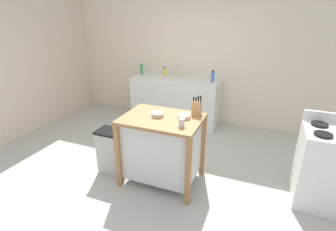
{
  "coord_description": "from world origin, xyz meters",
  "views": [
    {
      "loc": [
        1.36,
        -2.65,
        2.08
      ],
      "look_at": [
        0.23,
        0.14,
        0.85
      ],
      "focal_mm": 26.82,
      "sensor_mm": 36.0,
      "label": 1
    }
  ],
  "objects_px": {
    "bowl_stoneware_deep": "(158,114)",
    "trash_bin": "(112,151)",
    "drinking_cup": "(182,123)",
    "knife_block": "(197,108)",
    "bowl_ceramic_small": "(184,116)",
    "sink_faucet": "(178,71)",
    "stove": "(326,167)",
    "bottle_dish_soap": "(142,69)",
    "bottle_spray_cleaner": "(213,76)",
    "kitchen_island": "(162,146)",
    "bottle_hand_soap": "(164,72)"
  },
  "relations": [
    {
      "from": "bowl_stoneware_deep",
      "to": "trash_bin",
      "type": "xyz_separation_m",
      "value": [
        -0.66,
        -0.09,
        -0.61
      ]
    },
    {
      "from": "trash_bin",
      "to": "bowl_stoneware_deep",
      "type": "bearing_deg",
      "value": 7.83
    },
    {
      "from": "drinking_cup",
      "to": "knife_block",
      "type": "bearing_deg",
      "value": 82.61
    },
    {
      "from": "bowl_ceramic_small",
      "to": "sink_faucet",
      "type": "bearing_deg",
      "value": 111.98
    },
    {
      "from": "bowl_ceramic_small",
      "to": "stove",
      "type": "relative_size",
      "value": 0.15
    },
    {
      "from": "bowl_ceramic_small",
      "to": "drinking_cup",
      "type": "xyz_separation_m",
      "value": [
        0.05,
        -0.24,
        0.02
      ]
    },
    {
      "from": "bowl_ceramic_small",
      "to": "bottle_dish_soap",
      "type": "xyz_separation_m",
      "value": [
        -1.59,
        1.93,
        0.08
      ]
    },
    {
      "from": "bottle_dish_soap",
      "to": "bottle_spray_cleaner",
      "type": "bearing_deg",
      "value": -2.97
    },
    {
      "from": "kitchen_island",
      "to": "trash_bin",
      "type": "relative_size",
      "value": 1.54
    },
    {
      "from": "sink_faucet",
      "to": "stove",
      "type": "bearing_deg",
      "value": -35.69
    },
    {
      "from": "kitchen_island",
      "to": "bowl_ceramic_small",
      "type": "height_order",
      "value": "bowl_ceramic_small"
    },
    {
      "from": "kitchen_island",
      "to": "bowl_ceramic_small",
      "type": "distance_m",
      "value": 0.5
    },
    {
      "from": "knife_block",
      "to": "bottle_dish_soap",
      "type": "xyz_separation_m",
      "value": [
        -1.7,
        1.76,
        0.01
      ]
    },
    {
      "from": "bottle_spray_cleaner",
      "to": "bowl_stoneware_deep",
      "type": "bearing_deg",
      "value": -97.37
    },
    {
      "from": "trash_bin",
      "to": "sink_faucet",
      "type": "relative_size",
      "value": 2.86
    },
    {
      "from": "bottle_hand_soap",
      "to": "stove",
      "type": "relative_size",
      "value": 0.19
    },
    {
      "from": "knife_block",
      "to": "bottle_spray_cleaner",
      "type": "relative_size",
      "value": 1.14
    },
    {
      "from": "knife_block",
      "to": "bottle_dish_soap",
      "type": "height_order",
      "value": "knife_block"
    },
    {
      "from": "kitchen_island",
      "to": "trash_bin",
      "type": "xyz_separation_m",
      "value": [
        -0.73,
        -0.08,
        -0.19
      ]
    },
    {
      "from": "sink_faucet",
      "to": "bottle_spray_cleaner",
      "type": "xyz_separation_m",
      "value": [
        0.73,
        -0.14,
        -0.01
      ]
    },
    {
      "from": "bottle_spray_cleaner",
      "to": "sink_faucet",
      "type": "bearing_deg",
      "value": 169.53
    },
    {
      "from": "knife_block",
      "to": "stove",
      "type": "distance_m",
      "value": 1.62
    },
    {
      "from": "drinking_cup",
      "to": "bottle_spray_cleaner",
      "type": "distance_m",
      "value": 2.1
    },
    {
      "from": "bowl_ceramic_small",
      "to": "trash_bin",
      "type": "height_order",
      "value": "bowl_ceramic_small"
    },
    {
      "from": "bowl_stoneware_deep",
      "to": "bowl_ceramic_small",
      "type": "bearing_deg",
      "value": 12.19
    },
    {
      "from": "bowl_ceramic_small",
      "to": "bottle_dish_soap",
      "type": "height_order",
      "value": "bottle_dish_soap"
    },
    {
      "from": "bowl_ceramic_small",
      "to": "bottle_hand_soap",
      "type": "height_order",
      "value": "bottle_hand_soap"
    },
    {
      "from": "kitchen_island",
      "to": "knife_block",
      "type": "xyz_separation_m",
      "value": [
        0.37,
        0.25,
        0.49
      ]
    },
    {
      "from": "drinking_cup",
      "to": "bottle_hand_soap",
      "type": "relative_size",
      "value": 0.49
    },
    {
      "from": "bottle_dish_soap",
      "to": "bottle_hand_soap",
      "type": "bearing_deg",
      "value": -0.8
    },
    {
      "from": "trash_bin",
      "to": "stove",
      "type": "height_order",
      "value": "stove"
    },
    {
      "from": "knife_block",
      "to": "bottle_hand_soap",
      "type": "height_order",
      "value": "knife_block"
    },
    {
      "from": "bottle_spray_cleaner",
      "to": "bowl_ceramic_small",
      "type": "bearing_deg",
      "value": -87.77
    },
    {
      "from": "knife_block",
      "to": "bottle_spray_cleaner",
      "type": "bearing_deg",
      "value": 96.09
    },
    {
      "from": "knife_block",
      "to": "bowl_ceramic_small",
      "type": "height_order",
      "value": "knife_block"
    },
    {
      "from": "stove",
      "to": "bowl_stoneware_deep",
      "type": "bearing_deg",
      "value": -170.97
    },
    {
      "from": "kitchen_island",
      "to": "bottle_hand_soap",
      "type": "bearing_deg",
      "value": 111.97
    },
    {
      "from": "sink_faucet",
      "to": "bottle_spray_cleaner",
      "type": "bearing_deg",
      "value": -10.47
    },
    {
      "from": "bottle_dish_soap",
      "to": "bottle_hand_soap",
      "type": "distance_m",
      "value": 0.52
    },
    {
      "from": "drinking_cup",
      "to": "sink_faucet",
      "type": "relative_size",
      "value": 0.44
    },
    {
      "from": "knife_block",
      "to": "bowl_ceramic_small",
      "type": "bearing_deg",
      "value": -121.63
    },
    {
      "from": "drinking_cup",
      "to": "stove",
      "type": "distance_m",
      "value": 1.72
    },
    {
      "from": "bowl_ceramic_small",
      "to": "knife_block",
      "type": "bearing_deg",
      "value": 58.37
    },
    {
      "from": "drinking_cup",
      "to": "sink_faucet",
      "type": "bearing_deg",
      "value": 110.99
    },
    {
      "from": "bowl_stoneware_deep",
      "to": "sink_faucet",
      "type": "xyz_separation_m",
      "value": [
        -0.48,
        2.06,
        0.08
      ]
    },
    {
      "from": "bowl_stoneware_deep",
      "to": "drinking_cup",
      "type": "height_order",
      "value": "drinking_cup"
    },
    {
      "from": "bowl_ceramic_small",
      "to": "trash_bin",
      "type": "xyz_separation_m",
      "value": [
        -0.98,
        -0.16,
        -0.61
      ]
    },
    {
      "from": "kitchen_island",
      "to": "bottle_spray_cleaner",
      "type": "height_order",
      "value": "bottle_spray_cleaner"
    },
    {
      "from": "sink_faucet",
      "to": "bowl_ceramic_small",
      "type": "bearing_deg",
      "value": -68.02
    },
    {
      "from": "kitchen_island",
      "to": "bowl_stoneware_deep",
      "type": "bearing_deg",
      "value": 170.11
    }
  ]
}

